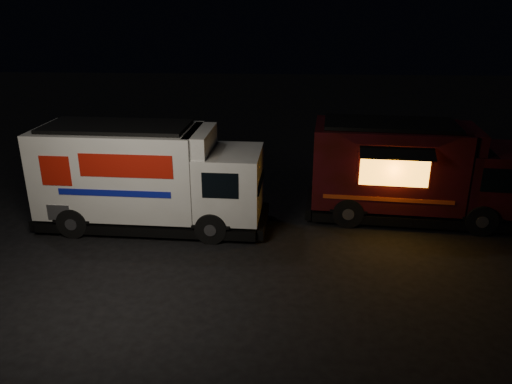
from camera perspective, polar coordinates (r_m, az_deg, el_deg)
name	(u,v)px	position (r m, az deg, el deg)	size (l,w,h in m)	color
ground	(183,247)	(15.75, -8.31, -6.22)	(80.00, 80.00, 0.00)	black
white_truck	(151,177)	(16.80, -11.89, 1.72)	(7.64, 2.61, 3.46)	silver
red_truck	(414,171)	(17.97, 17.64, 2.29)	(7.26, 2.67, 3.38)	#3B0A13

